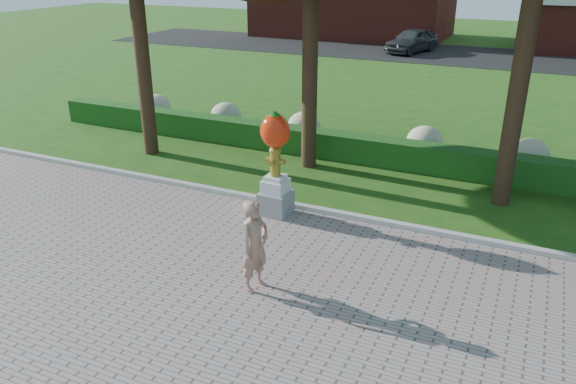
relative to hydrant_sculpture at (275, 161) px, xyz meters
name	(u,v)px	position (x,y,z in m)	size (l,w,h in m)	color
ground	(285,277)	(1.40, -2.50, -1.39)	(100.00, 100.00, 0.00)	#1F4E13
curb	(337,214)	(1.40, 0.50, -1.31)	(40.00, 0.18, 0.15)	#ADADA5
lawn_hedge	(383,152)	(1.40, 4.50, -0.99)	(24.00, 0.70, 0.80)	#164F17
hydrangea_row	(410,140)	(1.97, 5.50, -0.84)	(20.10, 1.10, 0.99)	tan
street	(476,56)	(1.40, 25.50, -1.38)	(50.00, 8.00, 0.02)	black
hydrant_sculpture	(275,161)	(0.00, 0.00, 0.00)	(0.74, 0.71, 2.54)	gray
woman	(255,246)	(1.09, -3.14, -0.46)	(0.65, 0.43, 1.78)	#A3755D
parked_car	(412,40)	(-2.60, 25.35, -0.63)	(1.75, 4.35, 1.48)	#3B3E42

